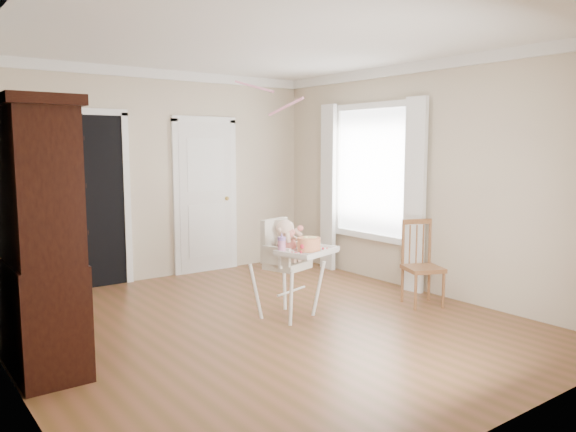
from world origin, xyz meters
TOP-DOWN VIEW (x-y plane):
  - floor at (0.00, 0.00)m, footprint 5.00×5.00m
  - ceiling at (0.00, 0.00)m, footprint 5.00×5.00m
  - wall_back at (0.00, 2.50)m, footprint 4.50×0.00m
  - wall_left at (-2.25, 0.00)m, footprint 0.00×5.00m
  - wall_right at (2.25, 0.00)m, footprint 0.00×5.00m
  - crown_molding at (0.00, 0.00)m, footprint 4.50×5.00m
  - doorway at (-0.90, 2.48)m, footprint 1.06×0.05m
  - closet_door at (0.70, 2.48)m, footprint 0.96×0.09m
  - window_right at (2.18, 0.80)m, footprint 0.13×1.84m
  - high_chair at (0.33, 0.08)m, footprint 0.76×0.86m
  - baby at (0.33, 0.10)m, footprint 0.33×0.24m
  - cake at (0.41, -0.16)m, footprint 0.30×0.30m
  - sippy_cup at (0.15, -0.07)m, footprint 0.08×0.08m
  - china_cabinet at (-1.99, 0.23)m, footprint 0.55×1.24m
  - dining_chair at (1.79, -0.42)m, footprint 0.50×0.50m
  - streamer at (0.18, 0.44)m, footprint 0.17×0.47m

SIDE VIEW (x-z plane):
  - floor at x=0.00m, z-range 0.00..0.00m
  - dining_chair at x=1.79m, z-range -0.03..0.90m
  - high_chair at x=0.33m, z-range 0.12..1.14m
  - baby at x=0.33m, z-range 0.55..0.99m
  - cake at x=0.41m, z-range 0.71..0.85m
  - sippy_cup at x=0.15m, z-range 0.69..0.89m
  - closet_door at x=0.70m, z-range -0.04..2.09m
  - china_cabinet at x=-1.99m, z-range 0.00..2.09m
  - doorway at x=-0.90m, z-range 0.00..2.22m
  - window_right at x=2.18m, z-range 0.14..2.44m
  - wall_back at x=0.00m, z-range -0.90..3.60m
  - wall_left at x=-2.25m, z-range -1.15..3.85m
  - wall_right at x=2.25m, z-range -1.15..3.85m
  - streamer at x=0.18m, z-range 2.25..2.40m
  - crown_molding at x=0.00m, z-range 2.58..2.70m
  - ceiling at x=0.00m, z-range 2.70..2.70m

